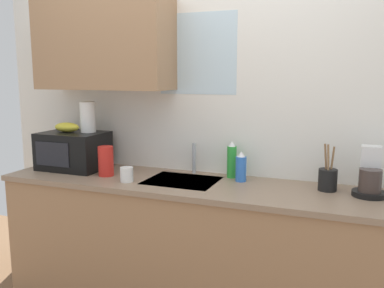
% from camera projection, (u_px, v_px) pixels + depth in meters
% --- Properties ---
extents(kitchen_wall_assembly, '(3.35, 0.42, 2.50)m').
position_uv_depth(kitchen_wall_assembly, '(190.00, 107.00, 2.92)').
color(kitchen_wall_assembly, white).
rests_on(kitchen_wall_assembly, ground).
extents(counter_unit, '(2.58, 0.63, 0.90)m').
position_uv_depth(counter_unit, '(192.00, 247.00, 2.73)').
color(counter_unit, '#9E7551').
rests_on(counter_unit, ground).
extents(sink_faucet, '(0.03, 0.03, 0.21)m').
position_uv_depth(sink_faucet, '(194.00, 158.00, 2.89)').
color(sink_faucet, '#B2B5BA').
rests_on(sink_faucet, counter_unit).
extents(microwave, '(0.46, 0.35, 0.27)m').
position_uv_depth(microwave, '(74.00, 151.00, 3.02)').
color(microwave, black).
rests_on(microwave, counter_unit).
extents(banana_bunch, '(0.20, 0.11, 0.07)m').
position_uv_depth(banana_bunch, '(67.00, 127.00, 3.01)').
color(banana_bunch, gold).
rests_on(banana_bunch, microwave).
extents(paper_towel_roll, '(0.11, 0.11, 0.22)m').
position_uv_depth(paper_towel_roll, '(88.00, 117.00, 2.99)').
color(paper_towel_roll, white).
rests_on(paper_towel_roll, microwave).
extents(coffee_maker, '(0.19, 0.21, 0.28)m').
position_uv_depth(coffee_maker, '(370.00, 177.00, 2.36)').
color(coffee_maker, black).
rests_on(coffee_maker, counter_unit).
extents(dish_soap_bottle_green, '(0.06, 0.06, 0.25)m').
position_uv_depth(dish_soap_bottle_green, '(232.00, 160.00, 2.76)').
color(dish_soap_bottle_green, green).
rests_on(dish_soap_bottle_green, counter_unit).
extents(dish_soap_bottle_blue, '(0.07, 0.07, 0.20)m').
position_uv_depth(dish_soap_bottle_blue, '(241.00, 167.00, 2.67)').
color(dish_soap_bottle_blue, blue).
rests_on(dish_soap_bottle_blue, counter_unit).
extents(cereal_canister, '(0.10, 0.10, 0.20)m').
position_uv_depth(cereal_canister, '(106.00, 161.00, 2.82)').
color(cereal_canister, red).
rests_on(cereal_canister, counter_unit).
extents(mug_white, '(0.08, 0.08, 0.09)m').
position_uv_depth(mug_white, '(127.00, 174.00, 2.66)').
color(mug_white, white).
rests_on(mug_white, counter_unit).
extents(utensil_crock, '(0.11, 0.11, 0.28)m').
position_uv_depth(utensil_crock, '(328.00, 179.00, 2.46)').
color(utensil_crock, black).
rests_on(utensil_crock, counter_unit).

